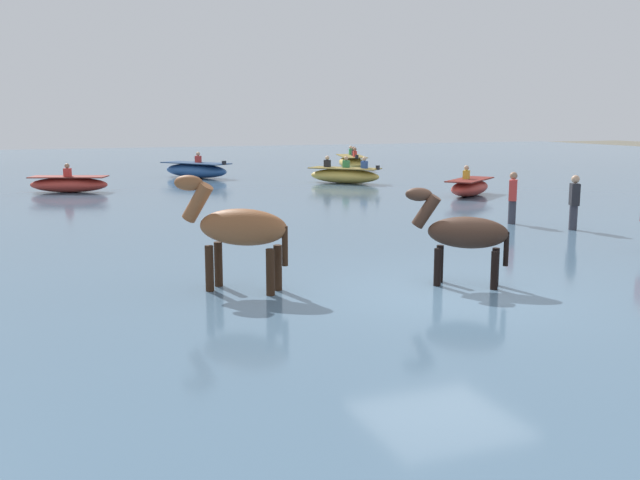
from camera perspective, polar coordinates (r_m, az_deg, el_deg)
ground_plane at (r=12.04m, az=9.58°, el=-5.19°), size 120.00×120.00×0.00m
water_surface at (r=21.06m, az=-4.42°, el=1.72°), size 90.00×90.00×0.27m
horse_lead_chestnut at (r=11.74m, az=-6.46°, el=0.78°), size 1.77×1.45×2.13m
horse_trailing_dark_bay at (r=12.27m, az=11.21°, el=0.38°), size 1.56×1.30×1.89m
boat_mid_outer at (r=28.39m, az=-19.17°, el=4.18°), size 3.03×1.95×1.07m
boat_mid_channel at (r=38.29m, az=2.49°, el=6.14°), size 2.13×3.87×1.19m
boat_distant_east at (r=30.43m, az=1.96°, el=5.13°), size 2.92×2.96×1.12m
boat_far_offshore at (r=33.54m, az=-9.74°, el=5.45°), size 3.00×3.56×1.17m
boat_near_port at (r=26.23m, az=11.72°, el=4.10°), size 2.73×2.46×1.07m
person_onlooker_left at (r=19.61m, az=14.92°, el=2.98°), size 0.35×0.38×1.63m
person_spectator_far at (r=19.03m, az=19.37°, el=2.56°), size 0.32×0.38×1.63m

